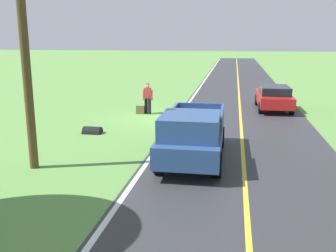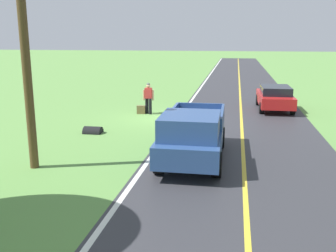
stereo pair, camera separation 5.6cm
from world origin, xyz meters
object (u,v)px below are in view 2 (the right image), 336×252
at_px(suitcase_carried, 141,110).
at_px(sedan_near_oncoming, 275,97).
at_px(utility_pole_roadside, 24,41).
at_px(hitchhiker_walking, 148,96).
at_px(pickup_truck_passing, 193,134).

height_order(suitcase_carried, sedan_near_oncoming, sedan_near_oncoming).
xyz_separation_m(sedan_near_oncoming, utility_pole_roadside, (8.78, 12.05, 3.34)).
bearing_deg(sedan_near_oncoming, suitcase_carried, 19.26).
bearing_deg(hitchhiker_walking, suitcase_carried, 16.55).
relative_size(hitchhiker_walking, sedan_near_oncoming, 0.39).
distance_m(hitchhiker_walking, utility_pole_roadside, 10.19).
xyz_separation_m(hitchhiker_walking, sedan_near_oncoming, (-7.08, -2.50, -0.23)).
distance_m(hitchhiker_walking, pickup_truck_passing, 8.66).
bearing_deg(pickup_truck_passing, suitcase_carried, -64.27).
bearing_deg(hitchhiker_walking, sedan_near_oncoming, -160.59).
bearing_deg(utility_pole_roadside, sedan_near_oncoming, -126.08).
xyz_separation_m(hitchhiker_walking, suitcase_carried, (0.41, 0.12, -0.75)).
height_order(suitcase_carried, utility_pole_roadside, utility_pole_roadside).
relative_size(hitchhiker_walking, suitcase_carried, 3.78).
relative_size(pickup_truck_passing, sedan_near_oncoming, 1.22).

